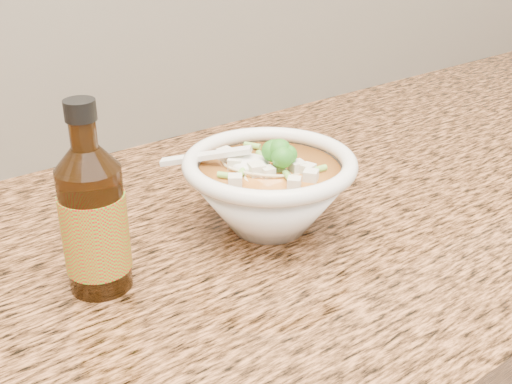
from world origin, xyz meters
TOP-DOWN VIEW (x-y plane):
  - counter_slab at (0.00, 1.68)m, footprint 4.00×0.68m
  - soup_bowl at (0.19, 1.65)m, footprint 0.20×0.20m
  - hot_sauce_bottle at (-0.03, 1.66)m, footprint 0.08×0.08m

SIDE VIEW (x-z plane):
  - counter_slab at x=0.00m, z-range 0.86..0.90m
  - soup_bowl at x=0.19m, z-range 0.89..1.00m
  - hot_sauce_bottle at x=-0.03m, z-range 0.88..1.08m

